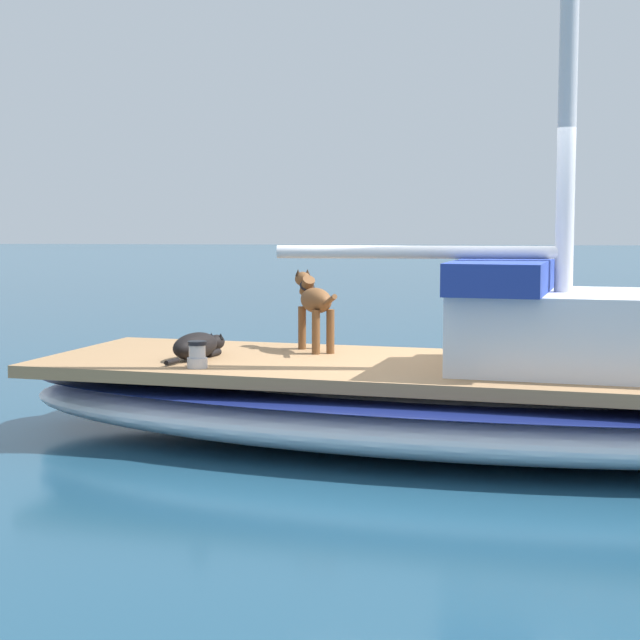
{
  "coord_description": "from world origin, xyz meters",
  "views": [
    {
      "loc": [
        8.34,
        -0.26,
        1.84
      ],
      "look_at": [
        0.0,
        -1.0,
        1.01
      ],
      "focal_mm": 59.22,
      "sensor_mm": 36.0,
      "label": 1
    }
  ],
  "objects_px": {
    "dog_brown": "(314,303)",
    "deck_winch": "(197,355)",
    "sailboat_main": "(445,405)",
    "dog_black": "(198,346)"
  },
  "relations": [
    {
      "from": "dog_brown",
      "to": "deck_winch",
      "type": "height_order",
      "value": "dog_brown"
    },
    {
      "from": "dog_brown",
      "to": "dog_black",
      "type": "bearing_deg",
      "value": -56.47
    },
    {
      "from": "deck_winch",
      "to": "dog_brown",
      "type": "bearing_deg",
      "value": 144.62
    },
    {
      "from": "dog_brown",
      "to": "deck_winch",
      "type": "distance_m",
      "value": 1.43
    },
    {
      "from": "sailboat_main",
      "to": "dog_brown",
      "type": "distance_m",
      "value": 1.57
    },
    {
      "from": "sailboat_main",
      "to": "dog_black",
      "type": "height_order",
      "value": "dog_black"
    },
    {
      "from": "sailboat_main",
      "to": "dog_brown",
      "type": "xyz_separation_m",
      "value": [
        -0.8,
        -1.12,
        0.75
      ]
    },
    {
      "from": "sailboat_main",
      "to": "dog_black",
      "type": "xyz_separation_m",
      "value": [
        -0.19,
        -2.03,
        0.43
      ]
    },
    {
      "from": "dog_black",
      "to": "dog_brown",
      "type": "distance_m",
      "value": 1.14
    },
    {
      "from": "dog_black",
      "to": "dog_brown",
      "type": "bearing_deg",
      "value": 123.53
    }
  ]
}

